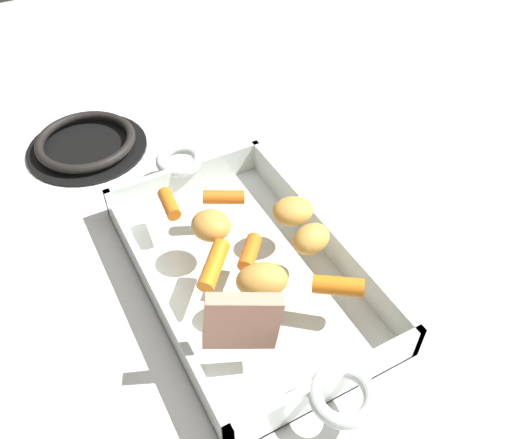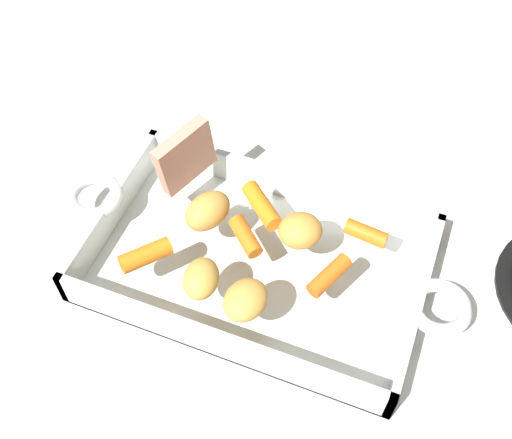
% 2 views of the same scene
% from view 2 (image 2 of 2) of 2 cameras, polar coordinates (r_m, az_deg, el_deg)
% --- Properties ---
extents(ground_plane, '(1.91, 1.91, 0.00)m').
position_cam_2_polar(ground_plane, '(0.71, 0.03, -4.43)').
color(ground_plane, silver).
extents(roasting_dish, '(0.45, 0.22, 0.05)m').
position_cam_2_polar(roasting_dish, '(0.69, 0.03, -3.76)').
color(roasting_dish, silver).
rests_on(roasting_dish, ground_plane).
extents(roast_slice_outer, '(0.04, 0.08, 0.08)m').
position_cam_2_polar(roast_slice_outer, '(0.70, -6.39, 5.64)').
color(roast_slice_outer, tan).
rests_on(roast_slice_outer, roasting_dish).
extents(baby_carrot_northwest, '(0.05, 0.02, 0.02)m').
position_cam_2_polar(baby_carrot_northwest, '(0.67, 9.84, -1.22)').
color(baby_carrot_northwest, orange).
rests_on(baby_carrot_northwest, roasting_dish).
extents(baby_carrot_southeast, '(0.05, 0.04, 0.02)m').
position_cam_2_polar(baby_carrot_southeast, '(0.66, -0.84, -1.31)').
color(baby_carrot_southeast, orange).
rests_on(baby_carrot_southeast, roasting_dish).
extents(baby_carrot_long, '(0.06, 0.06, 0.02)m').
position_cam_2_polar(baby_carrot_long, '(0.68, 0.52, 1.27)').
color(baby_carrot_long, orange).
rests_on(baby_carrot_long, roasting_dish).
extents(baby_carrot_southwest, '(0.04, 0.05, 0.02)m').
position_cam_2_polar(baby_carrot_southwest, '(0.64, 6.59, -5.02)').
color(baby_carrot_southwest, orange).
rests_on(baby_carrot_southwest, roasting_dish).
extents(baby_carrot_northeast, '(0.05, 0.06, 0.02)m').
position_cam_2_polar(baby_carrot_northeast, '(0.66, -9.88, -3.17)').
color(baby_carrot_northeast, orange).
rests_on(baby_carrot_northeast, roasting_dish).
extents(potato_halved, '(0.05, 0.06, 0.03)m').
position_cam_2_polar(potato_halved, '(0.62, -0.94, -7.23)').
color(potato_halved, gold).
rests_on(potato_halved, roasting_dish).
extents(potato_golden_small, '(0.06, 0.06, 0.03)m').
position_cam_2_polar(potato_golden_small, '(0.66, 3.99, -0.99)').
color(potato_golden_small, gold).
rests_on(potato_golden_small, roasting_dish).
extents(potato_corner, '(0.06, 0.07, 0.04)m').
position_cam_2_polar(potato_corner, '(0.67, -4.36, 0.78)').
color(potato_corner, gold).
rests_on(potato_corner, roasting_dish).
extents(potato_golden_large, '(0.04, 0.05, 0.03)m').
position_cam_2_polar(potato_golden_large, '(0.63, -4.94, -5.31)').
color(potato_golden_large, gold).
rests_on(potato_golden_large, roasting_dish).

